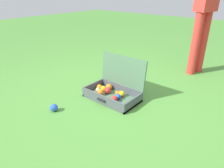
# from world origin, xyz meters

# --- Properties ---
(ground_plane) EXTENTS (16.00, 16.00, 0.00)m
(ground_plane) POSITION_xyz_m (0.00, 0.00, 0.00)
(ground_plane) COLOR #4C8C38
(open_suitcase) EXTENTS (0.63, 0.44, 0.48)m
(open_suitcase) POSITION_xyz_m (-0.08, 0.02, 0.10)
(open_suitcase) COLOR #4C7051
(open_suitcase) RESTS_ON ground
(stray_ball_on_grass) EXTENTS (0.08, 0.08, 0.08)m
(stray_ball_on_grass) POSITION_xyz_m (-0.37, -0.63, 0.04)
(stray_ball_on_grass) COLOR blue
(stray_ball_on_grass) RESTS_ON ground
(bystander_person) EXTENTS (0.26, 0.36, 1.70)m
(bystander_person) POSITION_xyz_m (0.38, 1.45, 0.98)
(bystander_person) COLOR red
(bystander_person) RESTS_ON ground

